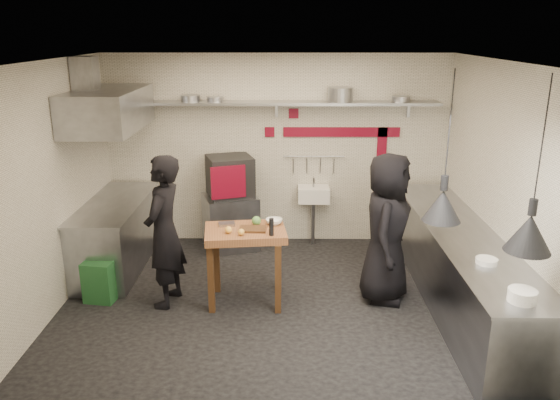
{
  "coord_description": "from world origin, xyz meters",
  "views": [
    {
      "loc": [
        0.13,
        -5.81,
        3.12
      ],
      "look_at": [
        0.07,
        0.3,
        1.2
      ],
      "focal_mm": 35.0,
      "sensor_mm": 36.0,
      "label": 1
    }
  ],
  "objects_px": {
    "combi_oven": "(230,176)",
    "prep_table": "(246,266)",
    "green_bin": "(102,280)",
    "chef_right": "(387,228)",
    "oven_stand": "(230,221)",
    "chef_left": "(164,232)"
  },
  "relations": [
    {
      "from": "combi_oven",
      "to": "prep_table",
      "type": "relative_size",
      "value": 0.66
    },
    {
      "from": "green_bin",
      "to": "prep_table",
      "type": "relative_size",
      "value": 0.54
    },
    {
      "from": "green_bin",
      "to": "chef_right",
      "type": "distance_m",
      "value": 3.44
    },
    {
      "from": "prep_table",
      "to": "chef_right",
      "type": "distance_m",
      "value": 1.7
    },
    {
      "from": "green_bin",
      "to": "chef_right",
      "type": "relative_size",
      "value": 0.28
    },
    {
      "from": "combi_oven",
      "to": "prep_table",
      "type": "xyz_separation_m",
      "value": [
        0.34,
        -1.72,
        -0.63
      ]
    },
    {
      "from": "green_bin",
      "to": "chef_left",
      "type": "relative_size",
      "value": 0.28
    },
    {
      "from": "combi_oven",
      "to": "prep_table",
      "type": "height_order",
      "value": "combi_oven"
    },
    {
      "from": "combi_oven",
      "to": "green_bin",
      "type": "height_order",
      "value": "combi_oven"
    },
    {
      "from": "prep_table",
      "to": "chef_left",
      "type": "bearing_deg",
      "value": 175.36
    },
    {
      "from": "oven_stand",
      "to": "combi_oven",
      "type": "xyz_separation_m",
      "value": [
        0.01,
        0.01,
        0.69
      ]
    },
    {
      "from": "chef_right",
      "to": "prep_table",
      "type": "bearing_deg",
      "value": 111.11
    },
    {
      "from": "combi_oven",
      "to": "chef_right",
      "type": "relative_size",
      "value": 0.34
    },
    {
      "from": "green_bin",
      "to": "prep_table",
      "type": "xyz_separation_m",
      "value": [
        1.74,
        -0.05,
        0.21
      ]
    },
    {
      "from": "oven_stand",
      "to": "combi_oven",
      "type": "distance_m",
      "value": 0.69
    },
    {
      "from": "oven_stand",
      "to": "chef_right",
      "type": "relative_size",
      "value": 0.45
    },
    {
      "from": "oven_stand",
      "to": "chef_right",
      "type": "distance_m",
      "value": 2.61
    },
    {
      "from": "combi_oven",
      "to": "chef_right",
      "type": "xyz_separation_m",
      "value": [
        1.98,
        -1.61,
        -0.19
      ]
    },
    {
      "from": "combi_oven",
      "to": "prep_table",
      "type": "distance_m",
      "value": 1.86
    },
    {
      "from": "prep_table",
      "to": "combi_oven",
      "type": "bearing_deg",
      "value": 94.4
    },
    {
      "from": "green_bin",
      "to": "combi_oven",
      "type": "bearing_deg",
      "value": 49.97
    },
    {
      "from": "oven_stand",
      "to": "combi_oven",
      "type": "height_order",
      "value": "combi_oven"
    }
  ]
}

